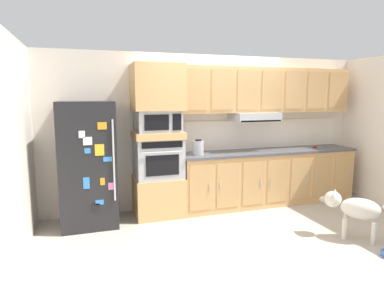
{
  "coord_description": "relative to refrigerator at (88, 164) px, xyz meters",
  "views": [
    {
      "loc": [
        -2.04,
        -4.17,
        1.83
      ],
      "look_at": [
        -0.58,
        0.3,
        1.16
      ],
      "focal_mm": 31.27,
      "sensor_mm": 36.0,
      "label": 1
    }
  ],
  "objects": [
    {
      "name": "ground_plane",
      "position": [
        2.01,
        -0.68,
        -0.88
      ],
      "size": [
        9.6,
        9.6,
        0.0
      ],
      "primitive_type": "plane",
      "color": "#B2A899"
    },
    {
      "name": "back_kitchen_wall",
      "position": [
        2.01,
        0.43,
        0.37
      ],
      "size": [
        6.2,
        0.12,
        2.5
      ],
      "primitive_type": "cube",
      "color": "silver",
      "rests_on": "ground"
    },
    {
      "name": "side_panel_left",
      "position": [
        -0.79,
        -0.68,
        0.37
      ],
      "size": [
        0.12,
        7.1,
        2.5
      ],
      "primitive_type": "cube",
      "color": "silver",
      "rests_on": "ground"
    },
    {
      "name": "refrigerator",
      "position": [
        0.0,
        0.0,
        0.0
      ],
      "size": [
        0.76,
        0.73,
        1.76
      ],
      "color": "black",
      "rests_on": "ground"
    },
    {
      "name": "oven_base_cabinet",
      "position": [
        1.03,
        0.07,
        -0.58
      ],
      "size": [
        0.74,
        0.62,
        0.6
      ],
      "primitive_type": "cube",
      "color": "tan",
      "rests_on": "ground"
    },
    {
      "name": "built_in_oven",
      "position": [
        1.03,
        0.07,
        0.02
      ],
      "size": [
        0.7,
        0.62,
        0.6
      ],
      "color": "#A8AAAF",
      "rests_on": "oven_base_cabinet"
    },
    {
      "name": "appliance_mid_shelf",
      "position": [
        1.03,
        0.07,
        0.37
      ],
      "size": [
        0.74,
        0.62,
        0.1
      ],
      "primitive_type": "cube",
      "color": "tan",
      "rests_on": "built_in_oven"
    },
    {
      "name": "microwave",
      "position": [
        1.03,
        0.07,
        0.58
      ],
      "size": [
        0.64,
        0.54,
        0.32
      ],
      "color": "#A8AAAF",
      "rests_on": "appliance_mid_shelf"
    },
    {
      "name": "appliance_upper_cabinet",
      "position": [
        1.03,
        0.07,
        1.08
      ],
      "size": [
        0.74,
        0.62,
        0.68
      ],
      "primitive_type": "cube",
      "color": "tan",
      "rests_on": "microwave"
    },
    {
      "name": "lower_cabinet_run",
      "position": [
        2.94,
        0.07,
        -0.44
      ],
      "size": [
        3.09,
        0.63,
        0.88
      ],
      "color": "tan",
      "rests_on": "ground"
    },
    {
      "name": "countertop_slab",
      "position": [
        2.94,
        0.07,
        0.02
      ],
      "size": [
        3.13,
        0.64,
        0.04
      ],
      "primitive_type": "cube",
      "color": "#4C4C51",
      "rests_on": "lower_cabinet_run"
    },
    {
      "name": "backsplash_panel",
      "position": [
        2.94,
        0.36,
        0.29
      ],
      "size": [
        3.13,
        0.02,
        0.5
      ],
      "primitive_type": "cube",
      "color": "white",
      "rests_on": "countertop_slab"
    },
    {
      "name": "upper_cabinet_with_hood",
      "position": [
        2.93,
        0.19,
        1.02
      ],
      "size": [
        3.09,
        0.48,
        0.88
      ],
      "color": "tan",
      "rests_on": "backsplash_panel"
    },
    {
      "name": "screwdriver",
      "position": [
        3.88,
        0.06,
        0.05
      ],
      "size": [
        0.15,
        0.16,
        0.03
      ],
      "color": "red",
      "rests_on": "countertop_slab"
    },
    {
      "name": "electric_kettle",
      "position": [
        1.66,
        0.02,
        0.15
      ],
      "size": [
        0.17,
        0.17,
        0.24
      ],
      "color": "#A8AAAF",
      "rests_on": "countertop_slab"
    },
    {
      "name": "dog",
      "position": [
        3.22,
        -1.58,
        -0.47
      ],
      "size": [
        0.64,
        0.69,
        0.61
      ],
      "rotation": [
        0.0,
        0.0,
        2.31
      ],
      "color": "beige",
      "rests_on": "ground"
    }
  ]
}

